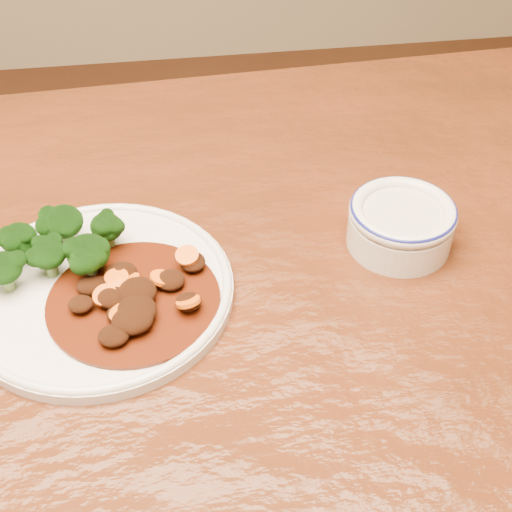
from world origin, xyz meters
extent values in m
cube|color=#51220E|center=(0.00, 0.00, 0.73)|extent=(1.54, 0.97, 0.04)
cylinder|color=#402210|center=(0.67, 0.42, 0.35)|extent=(0.06, 0.06, 0.71)
cylinder|color=silver|center=(0.02, 0.06, 0.76)|extent=(0.24, 0.24, 0.01)
torus|color=silver|center=(0.02, 0.06, 0.76)|extent=(0.24, 0.24, 0.01)
cylinder|color=#658C48|center=(0.03, 0.12, 0.77)|extent=(0.01, 0.01, 0.01)
ellipsoid|color=black|center=(0.03, 0.12, 0.78)|extent=(0.03, 0.03, 0.02)
cylinder|color=#658C48|center=(-0.02, 0.08, 0.77)|extent=(0.01, 0.01, 0.01)
ellipsoid|color=black|center=(-0.02, 0.08, 0.79)|extent=(0.03, 0.03, 0.03)
cylinder|color=#658C48|center=(-0.01, 0.13, 0.77)|extent=(0.01, 0.01, 0.01)
ellipsoid|color=black|center=(-0.01, 0.13, 0.79)|extent=(0.04, 0.04, 0.03)
cylinder|color=#658C48|center=(0.01, 0.08, 0.77)|extent=(0.01, 0.01, 0.01)
ellipsoid|color=black|center=(0.01, 0.08, 0.79)|extent=(0.04, 0.04, 0.03)
cylinder|color=#658C48|center=(-0.05, 0.11, 0.77)|extent=(0.01, 0.01, 0.01)
ellipsoid|color=black|center=(-0.05, 0.11, 0.79)|extent=(0.03, 0.03, 0.03)
cylinder|color=#658C48|center=(-0.06, 0.07, 0.77)|extent=(0.01, 0.01, 0.01)
ellipsoid|color=black|center=(-0.06, 0.07, 0.79)|extent=(0.03, 0.03, 0.03)
cylinder|color=#658C48|center=(0.03, 0.11, 0.77)|extent=(0.01, 0.01, 0.01)
ellipsoid|color=black|center=(0.03, 0.11, 0.78)|extent=(0.03, 0.03, 0.02)
cylinder|color=#421207|center=(0.05, 0.04, 0.76)|extent=(0.15, 0.15, 0.00)
ellipsoid|color=black|center=(0.04, 0.06, 0.77)|extent=(0.02, 0.02, 0.01)
ellipsoid|color=black|center=(0.05, 0.01, 0.77)|extent=(0.03, 0.04, 0.02)
ellipsoid|color=black|center=(0.03, 0.03, 0.77)|extent=(0.03, 0.02, 0.01)
ellipsoid|color=black|center=(0.05, 0.00, 0.77)|extent=(0.04, 0.03, 0.02)
ellipsoid|color=black|center=(0.05, 0.01, 0.77)|extent=(0.03, 0.03, 0.02)
ellipsoid|color=black|center=(0.11, 0.07, 0.77)|extent=(0.02, 0.03, 0.01)
ellipsoid|color=black|center=(0.04, 0.07, 0.77)|extent=(0.03, 0.02, 0.01)
ellipsoid|color=black|center=(0.05, 0.04, 0.77)|extent=(0.04, 0.04, 0.02)
ellipsoid|color=black|center=(0.01, 0.03, 0.77)|extent=(0.02, 0.02, 0.01)
ellipsoid|color=black|center=(0.04, 0.02, 0.77)|extent=(0.02, 0.02, 0.01)
ellipsoid|color=black|center=(0.02, 0.05, 0.77)|extent=(0.02, 0.02, 0.01)
ellipsoid|color=black|center=(0.01, 0.08, 0.77)|extent=(0.02, 0.02, 0.01)
ellipsoid|color=black|center=(0.03, -0.01, 0.77)|extent=(0.03, 0.02, 0.01)
ellipsoid|color=black|center=(0.10, 0.02, 0.77)|extent=(0.02, 0.02, 0.01)
ellipsoid|color=black|center=(0.09, 0.05, 0.77)|extent=(0.03, 0.03, 0.01)
ellipsoid|color=black|center=(0.01, 0.05, 0.77)|extent=(0.03, 0.02, 0.01)
cylinder|color=#DC550B|center=(0.03, 0.03, 0.78)|extent=(0.02, 0.02, 0.01)
cylinder|color=#DC550B|center=(0.04, 0.06, 0.77)|extent=(0.03, 0.03, 0.00)
cylinder|color=#DC550B|center=(0.05, 0.00, 0.78)|extent=(0.02, 0.02, 0.01)
cylinder|color=#DC550B|center=(0.05, 0.05, 0.77)|extent=(0.03, 0.02, 0.02)
cylinder|color=#DC550B|center=(0.08, 0.05, 0.77)|extent=(0.03, 0.03, 0.01)
cylinder|color=#DC550B|center=(0.10, 0.07, 0.78)|extent=(0.03, 0.03, 0.01)
cylinder|color=#DC550B|center=(0.04, 0.01, 0.78)|extent=(0.03, 0.03, 0.01)
cylinder|color=#DC550B|center=(0.10, 0.02, 0.78)|extent=(0.03, 0.03, 0.02)
cylinder|color=#DC550B|center=(0.04, 0.04, 0.78)|extent=(0.03, 0.03, 0.01)
cylinder|color=silver|center=(0.31, 0.09, 0.77)|extent=(0.10, 0.10, 0.03)
cylinder|color=beige|center=(0.31, 0.09, 0.79)|extent=(0.08, 0.08, 0.01)
torus|color=silver|center=(0.31, 0.09, 0.79)|extent=(0.10, 0.10, 0.01)
torus|color=navy|center=(0.31, 0.09, 0.79)|extent=(0.10, 0.10, 0.00)
camera|label=1|loc=(0.10, -0.41, 1.22)|focal=50.00mm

